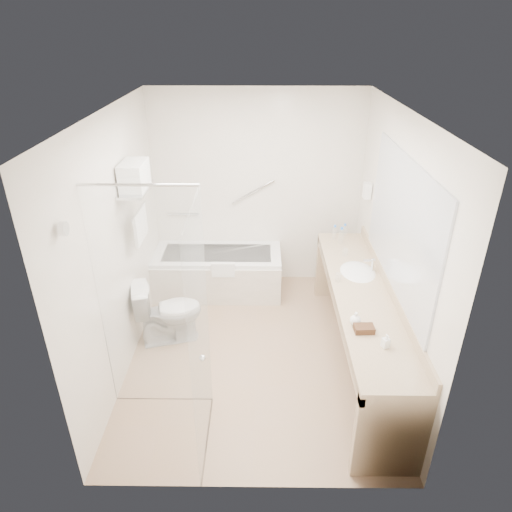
{
  "coord_description": "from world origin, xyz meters",
  "views": [
    {
      "loc": [
        0.04,
        -3.87,
        3.17
      ],
      "look_at": [
        0.0,
        0.3,
        1.0
      ],
      "focal_mm": 32.0,
      "sensor_mm": 36.0,
      "label": 1
    }
  ],
  "objects_px": {
    "amenity_basket": "(364,329)",
    "water_bottle_left": "(335,233)",
    "vanity_counter": "(360,310)",
    "bathtub": "(218,272)",
    "toilet": "(168,312)"
  },
  "relations": [
    {
      "from": "amenity_basket",
      "to": "water_bottle_left",
      "type": "height_order",
      "value": "water_bottle_left"
    },
    {
      "from": "vanity_counter",
      "to": "amenity_basket",
      "type": "xyz_separation_m",
      "value": [
        -0.11,
        -0.62,
        0.24
      ]
    },
    {
      "from": "bathtub",
      "to": "toilet",
      "type": "distance_m",
      "value": 1.12
    },
    {
      "from": "vanity_counter",
      "to": "amenity_basket",
      "type": "distance_m",
      "value": 0.67
    },
    {
      "from": "vanity_counter",
      "to": "toilet",
      "type": "bearing_deg",
      "value": 169.4
    },
    {
      "from": "amenity_basket",
      "to": "bathtub",
      "type": "bearing_deg",
      "value": 125.13
    },
    {
      "from": "bathtub",
      "to": "water_bottle_left",
      "type": "relative_size",
      "value": 9.11
    },
    {
      "from": "bathtub",
      "to": "vanity_counter",
      "type": "distance_m",
      "value": 2.09
    },
    {
      "from": "amenity_basket",
      "to": "toilet",
      "type": "bearing_deg",
      "value": 152.05
    },
    {
      "from": "vanity_counter",
      "to": "toilet",
      "type": "height_order",
      "value": "vanity_counter"
    },
    {
      "from": "bathtub",
      "to": "water_bottle_left",
      "type": "distance_m",
      "value": 1.58
    },
    {
      "from": "bathtub",
      "to": "toilet",
      "type": "relative_size",
      "value": 2.22
    },
    {
      "from": "bathtub",
      "to": "amenity_basket",
      "type": "bearing_deg",
      "value": -54.87
    },
    {
      "from": "water_bottle_left",
      "to": "bathtub",
      "type": "bearing_deg",
      "value": 172.06
    },
    {
      "from": "toilet",
      "to": "amenity_basket",
      "type": "distance_m",
      "value": 2.17
    }
  ]
}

